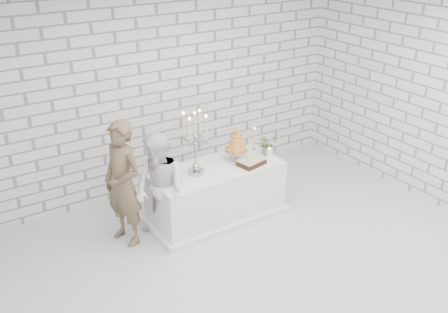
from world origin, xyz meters
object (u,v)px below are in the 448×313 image
Objects in this scene: groom at (123,184)px; bride at (160,190)px; cake_table at (216,192)px; croquembouche at (236,144)px; candelabra at (195,143)px.

groom is 1.12× the size of bride.
cake_table is 0.71m from croquembouche.
bride is 0.74m from candelabra.
bride is at bearing 39.01° from groom.
groom is at bearing 171.56° from candelabra.
bride reaches higher than croquembouche.
croquembouche is at bearing 69.34° from groom.
croquembouche is at bearing 4.97° from candelabra.
cake_table is at bearing 66.36° from groom.
groom is 1.03m from candelabra.
groom reaches higher than cake_table.
croquembouche is (0.67, 0.06, -0.19)m from candelabra.
bride is at bearing -169.61° from candelabra.
groom is (-1.27, 0.13, 0.44)m from cake_table.
croquembouche is (0.36, 0.05, 0.62)m from cake_table.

